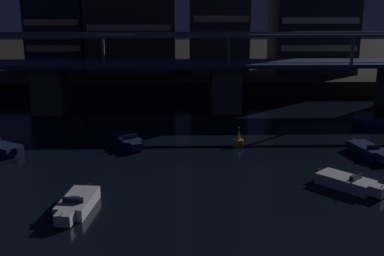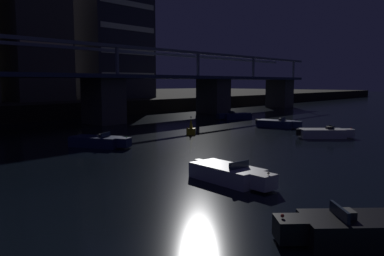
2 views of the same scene
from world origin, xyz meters
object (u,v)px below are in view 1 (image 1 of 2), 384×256
river_bridge (226,78)px  tower_west_low (58,8)px  speedboat_near_left (379,124)px  speedboat_mid_left (128,141)px  speedboat_mid_center (77,204)px  channel_buoy (239,141)px  speedboat_near_right (369,151)px  speedboat_far_left (348,183)px  tower_east_tall (314,5)px

river_bridge → tower_west_low: bearing=139.8°
speedboat_near_left → speedboat_mid_left: same height
speedboat_mid_center → channel_buoy: bearing=48.8°
speedboat_mid_center → speedboat_mid_left: bearing=83.0°
speedboat_mid_center → speedboat_near_right: bearing=24.6°
speedboat_near_left → channel_buoy: (-15.69, -6.17, 0.06)m
river_bridge → channel_buoy: 15.03m
river_bridge → speedboat_mid_left: 17.99m
channel_buoy → speedboat_near_right: bearing=-16.3°
river_bridge → speedboat_far_left: bearing=-75.7°
speedboat_near_right → speedboat_mid_center: 25.25m
speedboat_near_left → speedboat_near_right: bearing=-116.9°
speedboat_mid_left → speedboat_far_left: same height
tower_west_low → speedboat_near_right: 53.96m
tower_east_tall → speedboat_near_left: 29.53m
channel_buoy → tower_west_low: bearing=124.8°
speedboat_near_right → speedboat_far_left: (-4.42, -7.35, 0.00)m
tower_west_low → speedboat_mid_left: tower_west_low is taller
tower_west_low → speedboat_mid_left: bearing=-67.7°
river_bridge → speedboat_near_left: bearing=-28.4°
speedboat_near_left → channel_buoy: 16.86m
tower_east_tall → speedboat_mid_left: tower_east_tall is taller
channel_buoy → speedboat_far_left: bearing=-58.3°
tower_east_tall → speedboat_far_left: size_ratio=4.66×
tower_east_tall → speedboat_near_left: tower_east_tall is taller
speedboat_near_right → speedboat_near_left: bearing=63.1°
river_bridge → speedboat_near_left: 18.07m
speedboat_far_left → channel_buoy: size_ratio=2.55×
tower_east_tall → speedboat_near_right: size_ratio=4.02×
river_bridge → speedboat_far_left: (6.40, -25.14, -3.66)m
river_bridge → speedboat_far_left: river_bridge is taller
tower_west_low → speedboat_far_left: (31.24, -46.11, -11.74)m
speedboat_mid_center → speedboat_near_left: bearing=35.7°
speedboat_near_right → speedboat_mid_left: (-21.23, 3.58, 0.00)m
channel_buoy → speedboat_near_left: bearing=21.5°
tower_west_low → tower_east_tall: tower_east_tall is taller
river_bridge → tower_east_tall: bearing=50.3°
speedboat_mid_left → channel_buoy: size_ratio=2.83×
speedboat_near_right → speedboat_far_left: same height
tower_west_low → speedboat_mid_left: (14.43, -35.18, -11.74)m
speedboat_mid_left → channel_buoy: channel_buoy is taller
speedboat_mid_left → speedboat_mid_center: (-1.72, -14.10, 0.00)m
speedboat_near_left → speedboat_near_right: 10.51m
speedboat_mid_left → speedboat_far_left: size_ratio=1.11×
tower_west_low → speedboat_mid_center: tower_west_low is taller
tower_west_low → speedboat_near_left: (40.41, -29.39, -11.74)m
speedboat_near_left → speedboat_mid_center: size_ratio=0.96×
speedboat_near_left → river_bridge: bearing=151.6°
tower_west_low → tower_east_tall: bearing=-3.5°
tower_west_low → speedboat_near_right: (35.66, -38.76, -11.74)m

